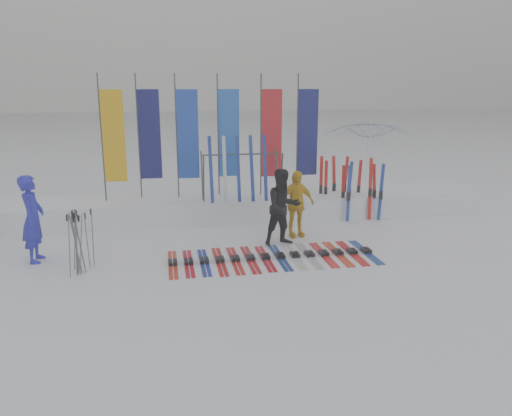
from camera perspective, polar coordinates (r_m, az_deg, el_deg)
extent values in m
plane|color=white|center=(9.23, 0.61, -8.46)|extent=(120.00, 120.00, 0.00)
cube|color=white|center=(13.47, -3.18, 0.10)|extent=(14.00, 1.60, 0.60)
imported|color=#1F22B5|center=(10.98, -24.15, -1.14)|extent=(0.44, 0.66, 1.79)
imported|color=black|center=(11.11, 3.10, 0.08)|extent=(0.95, 0.80, 1.72)
imported|color=#E4B00E|center=(11.74, 4.56, 0.47)|extent=(0.98, 0.53, 1.58)
imported|color=white|center=(15.88, 12.75, 5.38)|extent=(3.12, 3.16, 2.49)
cube|color=red|center=(10.20, -9.50, -6.22)|extent=(0.17, 1.63, 0.07)
cube|color=#AE0D18|center=(10.21, -7.72, -6.14)|extent=(0.17, 1.61, 0.07)
cube|color=navy|center=(10.23, -5.94, -6.05)|extent=(0.17, 1.60, 0.07)
cube|color=#B00F0E|center=(10.26, -4.17, -5.95)|extent=(0.17, 1.70, 0.07)
cube|color=#B9150E|center=(10.29, -2.41, -5.85)|extent=(0.17, 1.66, 0.07)
cube|color=#AC0D0F|center=(10.34, -0.67, -5.75)|extent=(0.17, 1.67, 0.07)
cube|color=#B20E19|center=(10.39, 1.06, -5.64)|extent=(0.17, 1.59, 0.07)
cube|color=navy|center=(10.46, 2.76, -5.53)|extent=(0.17, 1.62, 0.07)
cube|color=silver|center=(10.53, 4.45, -5.41)|extent=(0.17, 1.64, 0.07)
cube|color=#AEB0B5|center=(10.62, 6.10, -5.29)|extent=(0.17, 1.66, 0.07)
cube|color=red|center=(10.71, 7.73, -5.17)|extent=(0.17, 1.61, 0.07)
cube|color=red|center=(10.81, 9.33, -5.05)|extent=(0.17, 1.64, 0.07)
cube|color=red|center=(10.92, 10.90, -4.93)|extent=(0.17, 1.63, 0.07)
cube|color=navy|center=(11.03, 12.44, -4.80)|extent=(0.17, 1.61, 0.07)
cylinder|color=#595B60|center=(9.90, -19.79, -3.89)|extent=(0.10, 0.15, 1.25)
cylinder|color=#595B60|center=(10.28, -19.62, -3.34)|extent=(0.15, 0.04, 1.21)
cylinder|color=#595B60|center=(10.00, -19.89, -3.92)|extent=(0.06, 0.10, 1.19)
cylinder|color=#595B60|center=(10.26, -18.74, -3.52)|extent=(0.04, 0.06, 1.14)
cylinder|color=#595B60|center=(9.88, -20.55, -4.04)|extent=(0.07, 0.14, 1.23)
cylinder|color=#595B60|center=(10.28, -18.16, -3.22)|extent=(0.07, 0.16, 1.21)
cylinder|color=#595B60|center=(10.04, -19.46, -3.86)|extent=(0.13, 0.07, 1.17)
cylinder|color=#595B60|center=(10.07, -19.97, -3.67)|extent=(0.08, 0.07, 1.23)
cylinder|color=#595B60|center=(10.08, -19.37, -3.86)|extent=(0.14, 0.02, 1.14)
cylinder|color=#595B60|center=(10.35, -20.02, -3.34)|extent=(0.09, 0.15, 1.18)
cylinder|color=#595B60|center=(10.02, -19.92, -3.84)|extent=(0.16, 0.06, 1.20)
cylinder|color=#595B60|center=(9.89, -19.89, -4.10)|extent=(0.08, 0.16, 1.19)
cylinder|color=#383A3F|center=(13.19, -17.21, 7.59)|extent=(0.04, 0.04, 3.20)
cube|color=#F1AB0C|center=(13.15, -15.96, 7.88)|extent=(0.55, 0.03, 2.30)
cylinder|color=#383A3F|center=(13.37, -13.29, 7.92)|extent=(0.04, 0.04, 3.20)
cube|color=#0C0C54|center=(13.36, -12.04, 8.20)|extent=(0.55, 0.03, 2.30)
cylinder|color=#383A3F|center=(13.22, -9.05, 8.05)|extent=(0.04, 0.04, 3.20)
cube|color=#183DB7|center=(13.23, -7.79, 8.32)|extent=(0.55, 0.03, 2.30)
cylinder|color=#383A3F|center=(13.40, -4.34, 8.26)|extent=(0.04, 0.04, 3.20)
cube|color=blue|center=(13.42, -3.10, 8.51)|extent=(0.55, 0.03, 2.30)
cylinder|color=#383A3F|center=(13.35, 0.57, 8.28)|extent=(0.04, 0.04, 3.20)
cube|color=red|center=(13.40, 1.80, 8.51)|extent=(0.55, 0.03, 2.30)
cylinder|color=#383A3F|center=(13.60, 4.74, 8.34)|extent=(0.04, 0.04, 3.20)
cube|color=#0C105A|center=(13.67, 5.93, 8.55)|extent=(0.55, 0.03, 2.30)
cylinder|color=#383A3F|center=(12.57, -6.01, 3.36)|extent=(0.04, 0.30, 1.23)
cylinder|color=#383A3F|center=(13.06, -6.19, 3.75)|extent=(0.04, 0.30, 1.23)
cylinder|color=#383A3F|center=(12.88, 2.91, 3.67)|extent=(0.04, 0.30, 1.23)
cylinder|color=#383A3F|center=(13.36, 2.41, 4.05)|extent=(0.04, 0.30, 1.23)
cylinder|color=#383A3F|center=(12.84, -1.69, 6.16)|extent=(2.00, 0.04, 0.04)
cube|color=red|center=(13.76, 7.97, 2.28)|extent=(0.09, 0.03, 1.53)
cube|color=navy|center=(13.72, 10.60, 2.11)|extent=(0.09, 0.03, 1.52)
cube|color=navy|center=(13.55, 14.08, 1.75)|extent=(0.09, 0.02, 1.51)
cube|color=navy|center=(13.27, 10.54, 1.62)|extent=(0.09, 0.04, 1.48)
cube|color=red|center=(13.66, 13.36, 1.85)|extent=(0.09, 0.03, 1.49)
cube|color=red|center=(13.53, 12.91, 2.11)|extent=(0.09, 0.04, 1.65)
cube|color=red|center=(14.13, 10.11, 2.63)|extent=(0.09, 0.04, 1.59)
cube|color=red|center=(13.78, 7.43, 2.51)|extent=(0.09, 0.04, 1.63)
cube|color=red|center=(13.37, 9.91, 1.71)|extent=(0.09, 0.05, 1.47)
cube|color=red|center=(14.13, 11.64, 2.38)|extent=(0.09, 0.03, 1.51)
cube|color=red|center=(14.19, 8.91, 2.70)|extent=(0.09, 0.02, 1.59)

